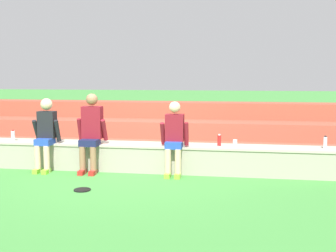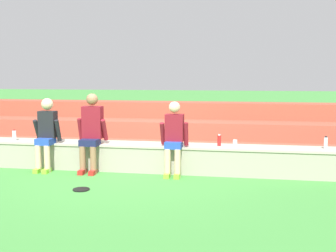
{
  "view_description": "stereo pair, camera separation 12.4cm",
  "coord_description": "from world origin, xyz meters",
  "px_view_note": "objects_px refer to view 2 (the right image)",
  "views": [
    {
      "loc": [
        2.01,
        -7.31,
        1.81
      ],
      "look_at": [
        0.81,
        0.27,
        0.86
      ],
      "focal_mm": 44.68,
      "sensor_mm": 36.0,
      "label": 1
    },
    {
      "loc": [
        2.13,
        -7.29,
        1.81
      ],
      "look_at": [
        0.81,
        0.27,
        0.86
      ],
      "focal_mm": 44.68,
      "sensor_mm": 36.0,
      "label": 2
    }
  ],
  "objects_px": {
    "person_far_left": "(46,132)",
    "water_bottle_near_right": "(326,143)",
    "water_bottle_center_gap": "(219,140)",
    "plastic_cup_right_end": "(235,143)",
    "water_bottle_near_left": "(14,135)",
    "person_center": "(174,136)",
    "person_left_of_center": "(91,130)",
    "frisbee": "(81,189)"
  },
  "relations": [
    {
      "from": "person_far_left",
      "to": "water_bottle_near_right",
      "type": "bearing_deg",
      "value": 3.39
    },
    {
      "from": "water_bottle_center_gap",
      "to": "plastic_cup_right_end",
      "type": "relative_size",
      "value": 1.85
    },
    {
      "from": "person_far_left",
      "to": "plastic_cup_right_end",
      "type": "xyz_separation_m",
      "value": [
        3.5,
        0.32,
        -0.16
      ]
    },
    {
      "from": "water_bottle_center_gap",
      "to": "water_bottle_near_left",
      "type": "height_order",
      "value": "water_bottle_near_left"
    },
    {
      "from": "water_bottle_near_right",
      "to": "plastic_cup_right_end",
      "type": "bearing_deg",
      "value": 179.2
    },
    {
      "from": "person_center",
      "to": "water_bottle_near_left",
      "type": "distance_m",
      "value": 3.24
    },
    {
      "from": "person_left_of_center",
      "to": "plastic_cup_right_end",
      "type": "bearing_deg",
      "value": 5.65
    },
    {
      "from": "person_center",
      "to": "frisbee",
      "type": "xyz_separation_m",
      "value": [
        -1.28,
        -1.2,
        -0.7
      ]
    },
    {
      "from": "water_bottle_center_gap",
      "to": "person_left_of_center",
      "type": "bearing_deg",
      "value": -174.27
    },
    {
      "from": "frisbee",
      "to": "water_bottle_near_left",
      "type": "bearing_deg",
      "value": 143.54
    },
    {
      "from": "water_bottle_center_gap",
      "to": "water_bottle_near_right",
      "type": "distance_m",
      "value": 1.85
    },
    {
      "from": "frisbee",
      "to": "person_left_of_center",
      "type": "bearing_deg",
      "value": 102.5
    },
    {
      "from": "person_center",
      "to": "plastic_cup_right_end",
      "type": "height_order",
      "value": "person_center"
    },
    {
      "from": "water_bottle_center_gap",
      "to": "water_bottle_near_left",
      "type": "relative_size",
      "value": 0.99
    },
    {
      "from": "water_bottle_center_gap",
      "to": "plastic_cup_right_end",
      "type": "distance_m",
      "value": 0.29
    },
    {
      "from": "person_far_left",
      "to": "person_center",
      "type": "height_order",
      "value": "person_far_left"
    },
    {
      "from": "water_bottle_near_left",
      "to": "water_bottle_near_right",
      "type": "distance_m",
      "value": 5.87
    },
    {
      "from": "person_center",
      "to": "water_bottle_near_right",
      "type": "relative_size",
      "value": 5.87
    },
    {
      "from": "water_bottle_near_right",
      "to": "person_far_left",
      "type": "bearing_deg",
      "value": -176.61
    },
    {
      "from": "water_bottle_near_right",
      "to": "plastic_cup_right_end",
      "type": "height_order",
      "value": "water_bottle_near_right"
    },
    {
      "from": "person_far_left",
      "to": "water_bottle_center_gap",
      "type": "height_order",
      "value": "person_far_left"
    },
    {
      "from": "person_far_left",
      "to": "plastic_cup_right_end",
      "type": "bearing_deg",
      "value": 5.25
    },
    {
      "from": "person_center",
      "to": "water_bottle_near_right",
      "type": "distance_m",
      "value": 2.66
    },
    {
      "from": "person_left_of_center",
      "to": "person_center",
      "type": "distance_m",
      "value": 1.57
    },
    {
      "from": "person_left_of_center",
      "to": "water_bottle_center_gap",
      "type": "height_order",
      "value": "person_left_of_center"
    },
    {
      "from": "water_bottle_near_right",
      "to": "frisbee",
      "type": "bearing_deg",
      "value": -159.14
    },
    {
      "from": "water_bottle_near_left",
      "to": "water_bottle_near_right",
      "type": "xyz_separation_m",
      "value": [
        5.87,
        0.06,
        0.0
      ]
    },
    {
      "from": "person_center",
      "to": "plastic_cup_right_end",
      "type": "bearing_deg",
      "value": 16.53
    },
    {
      "from": "water_bottle_near_right",
      "to": "frisbee",
      "type": "height_order",
      "value": "water_bottle_near_right"
    },
    {
      "from": "person_center",
      "to": "water_bottle_near_left",
      "type": "bearing_deg",
      "value": 175.77
    },
    {
      "from": "person_far_left",
      "to": "water_bottle_near_left",
      "type": "xyz_separation_m",
      "value": [
        -0.8,
        0.24,
        -0.12
      ]
    },
    {
      "from": "person_center",
      "to": "water_bottle_near_right",
      "type": "bearing_deg",
      "value": 6.42
    },
    {
      "from": "plastic_cup_right_end",
      "to": "person_far_left",
      "type": "bearing_deg",
      "value": -174.75
    },
    {
      "from": "water_bottle_near_left",
      "to": "frisbee",
      "type": "relative_size",
      "value": 0.82
    },
    {
      "from": "water_bottle_near_left",
      "to": "person_left_of_center",
      "type": "bearing_deg",
      "value": -6.21
    },
    {
      "from": "water_bottle_near_left",
      "to": "plastic_cup_right_end",
      "type": "height_order",
      "value": "water_bottle_near_left"
    },
    {
      "from": "plastic_cup_right_end",
      "to": "frisbee",
      "type": "height_order",
      "value": "plastic_cup_right_end"
    },
    {
      "from": "person_left_of_center",
      "to": "plastic_cup_right_end",
      "type": "height_order",
      "value": "person_left_of_center"
    },
    {
      "from": "water_bottle_near_left",
      "to": "water_bottle_near_right",
      "type": "bearing_deg",
      "value": 0.56
    },
    {
      "from": "person_far_left",
      "to": "person_left_of_center",
      "type": "bearing_deg",
      "value": 4.03
    },
    {
      "from": "person_far_left",
      "to": "water_bottle_near_right",
      "type": "xyz_separation_m",
      "value": [
        5.07,
        0.3,
        -0.11
      ]
    },
    {
      "from": "water_bottle_near_right",
      "to": "person_left_of_center",
      "type": "bearing_deg",
      "value": -176.74
    }
  ]
}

